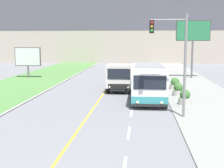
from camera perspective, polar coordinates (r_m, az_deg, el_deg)
name	(u,v)px	position (r m, az deg, el deg)	size (l,w,h in m)	color
apartment_block_background	(126,17)	(69.26, 2.55, 12.10)	(80.00, 8.04, 19.45)	#A89E8E
city_bus	(149,84)	(24.11, 6.73, 0.06)	(2.68, 5.69, 2.96)	silver
dump_truck	(120,78)	(29.37, 1.53, 1.17)	(2.46, 6.52, 2.59)	black
car_distant	(124,70)	(43.92, 2.26, 2.64)	(1.80, 4.30, 1.45)	silver
traffic_light_mast	(175,53)	(19.39, 11.49, 5.64)	(2.28, 0.32, 6.42)	slate
billboard_large	(193,34)	(40.35, 14.61, 8.88)	(4.17, 0.24, 7.23)	#59595B
billboard_small	(28,57)	(41.30, -15.15, 4.73)	(3.33, 0.24, 3.91)	#59595B
planter_round_near	(185,98)	(23.74, 13.19, -2.48)	(0.97, 0.97, 1.12)	#B7B2A8
planter_round_second	(178,90)	(27.31, 12.02, -1.08)	(0.99, 0.99, 1.12)	#B7B2A8
planter_round_third	(175,84)	(30.92, 11.44, -0.02)	(1.07, 1.07, 1.13)	#B7B2A8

